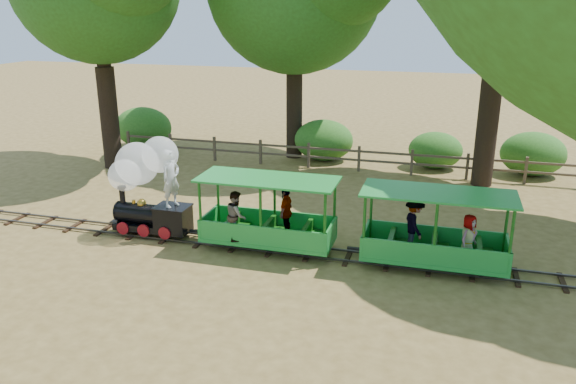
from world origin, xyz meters
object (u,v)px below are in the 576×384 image
(fence, at_px, (334,155))
(carriage_rear, at_px, (433,237))
(locomotive, at_px, (145,179))
(carriage_front, at_px, (265,220))

(fence, bearing_deg, carriage_rear, -63.14)
(carriage_rear, bearing_deg, locomotive, 179.74)
(locomotive, height_order, fence, locomotive)
(locomotive, distance_m, fence, 8.78)
(locomotive, relative_size, carriage_rear, 0.80)
(locomotive, distance_m, carriage_front, 3.54)
(locomotive, xyz_separation_m, carriage_rear, (7.66, -0.03, -0.80))
(locomotive, distance_m, carriage_rear, 7.70)
(locomotive, bearing_deg, carriage_front, -1.89)
(carriage_front, height_order, carriage_rear, same)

